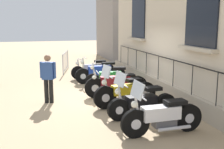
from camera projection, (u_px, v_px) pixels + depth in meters
The scene contains 12 objects.
ground_plane at pixel (108, 97), 9.79m from camera, with size 60.00×60.00×0.00m, color tan.
building_facade at pixel (171, 8), 9.83m from camera, with size 0.82×10.80×6.34m.
motorcycle_silver at pixel (93, 70), 13.02m from camera, with size 2.13×0.53×0.94m.
motorcycle_blue at pixel (100, 73), 11.99m from camera, with size 2.20×0.58×1.13m.
motorcycle_green at pixel (111, 79), 10.92m from camera, with size 2.06×0.76×1.06m.
motorcycle_maroon at pixel (116, 84), 9.77m from camera, with size 2.24×0.65×0.91m.
motorcycle_yellow at pixel (125, 92), 8.66m from camera, with size 2.10×0.66×1.33m.
motorcycle_black at pixel (142, 103), 7.64m from camera, with size 2.05×0.74×1.31m.
motorcycle_white at pixel (162, 116), 6.48m from camera, with size 2.04×0.71×1.30m.
crowd_barrier at pixel (66, 61), 14.70m from camera, with size 0.55×2.21×1.05m.
pedestrian_standing at pixel (48, 76), 8.97m from camera, with size 0.50×0.34×1.57m.
distant_building at pixel (134, 11), 20.65m from camera, with size 4.63×4.89×6.76m.
Camera 1 is at (2.41, 9.17, 2.60)m, focal length 44.86 mm.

